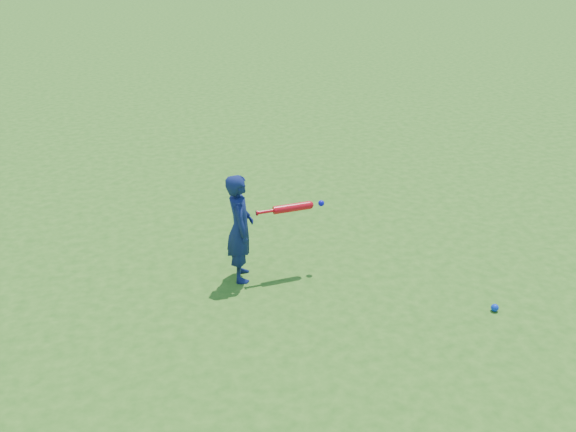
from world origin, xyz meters
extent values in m
plane|color=#2B6317|center=(0.00, 0.00, 0.00)|extent=(80.00, 80.00, 0.00)
imported|color=#101B4E|center=(-0.39, 0.58, 0.56)|extent=(0.30, 0.43, 1.11)
sphere|color=#0B30C6|center=(1.80, -0.54, 0.04)|extent=(0.07, 0.07, 0.07)
cylinder|color=red|center=(-0.23, 0.56, 0.71)|extent=(0.02, 0.06, 0.05)
cylinder|color=red|center=(-0.14, 0.57, 0.71)|extent=(0.18, 0.06, 0.03)
cylinder|color=red|center=(0.13, 0.60, 0.71)|extent=(0.39, 0.13, 0.08)
sphere|color=red|center=(0.32, 0.63, 0.71)|extent=(0.08, 0.08, 0.08)
sphere|color=#0D0BC3|center=(0.44, 0.65, 0.71)|extent=(0.06, 0.06, 0.06)
camera|label=1|loc=(-1.16, -5.00, 3.34)|focal=40.00mm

